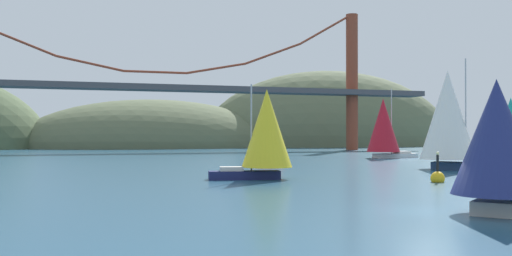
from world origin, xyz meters
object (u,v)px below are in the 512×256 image
(sailboat_teal_sail, at_px, (512,129))
(sailboat_scarlet_sail, at_px, (267,131))
(sailboat_yellow_sail, at_px, (265,131))
(sailboat_navy_sail, at_px, (500,142))
(channel_buoy, at_px, (438,178))
(sailboat_white_mainsail, at_px, (449,118))
(sailboat_crimson_sail, at_px, (384,127))

(sailboat_teal_sail, xyz_separation_m, sailboat_scarlet_sail, (-29.53, 11.98, -0.33))
(sailboat_yellow_sail, bearing_deg, sailboat_navy_sail, -81.16)
(sailboat_yellow_sail, height_order, channel_buoy, sailboat_yellow_sail)
(sailboat_navy_sail, relative_size, sailboat_white_mainsail, 0.63)
(sailboat_teal_sail, distance_m, channel_buoy, 34.47)
(sailboat_teal_sail, bearing_deg, sailboat_scarlet_sail, 157.92)
(sailboat_white_mainsail, height_order, channel_buoy, sailboat_white_mainsail)
(sailboat_teal_sail, relative_size, channel_buoy, 3.52)
(sailboat_teal_sail, relative_size, sailboat_white_mainsail, 0.79)
(sailboat_crimson_sail, xyz_separation_m, channel_buoy, (-18.57, -38.96, -4.51))
(sailboat_navy_sail, distance_m, sailboat_scarlet_sail, 49.67)
(sailboat_scarlet_sail, bearing_deg, sailboat_white_mainsail, -56.43)
(sailboat_teal_sail, relative_size, sailboat_yellow_sail, 1.17)
(sailboat_yellow_sail, bearing_deg, sailboat_white_mainsail, 14.55)
(sailboat_scarlet_sail, xyz_separation_m, channel_buoy, (2.68, -33.21, -3.75))
(sailboat_scarlet_sail, distance_m, channel_buoy, 33.53)
(sailboat_white_mainsail, bearing_deg, sailboat_teal_sail, 27.61)
(sailboat_teal_sail, height_order, sailboat_scarlet_sail, sailboat_teal_sail)
(channel_buoy, bearing_deg, sailboat_crimson_sail, 64.52)
(sailboat_white_mainsail, bearing_deg, sailboat_navy_sail, -123.43)
(sailboat_scarlet_sail, relative_size, channel_buoy, 3.48)
(sailboat_navy_sail, relative_size, channel_buoy, 2.80)
(sailboat_crimson_sail, height_order, sailboat_scarlet_sail, sailboat_crimson_sail)
(sailboat_teal_sail, height_order, channel_buoy, sailboat_teal_sail)
(sailboat_teal_sail, xyz_separation_m, sailboat_white_mainsail, (-16.02, -8.38, 1.06))
(sailboat_navy_sail, xyz_separation_m, sailboat_teal_sail, (35.16, 37.37, 1.03))
(sailboat_crimson_sail, distance_m, sailboat_scarlet_sail, 22.02)
(sailboat_yellow_sail, bearing_deg, channel_buoy, -30.31)
(sailboat_white_mainsail, distance_m, sailboat_scarlet_sail, 24.47)
(sailboat_navy_sail, height_order, channel_buoy, sailboat_navy_sail)
(sailboat_scarlet_sail, bearing_deg, channel_buoy, -85.39)
(sailboat_crimson_sail, relative_size, channel_buoy, 4.12)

